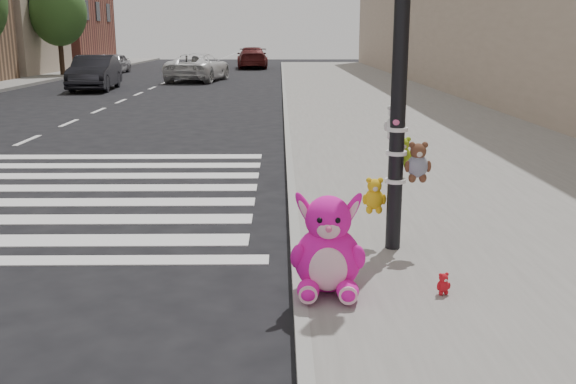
{
  "coord_description": "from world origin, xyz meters",
  "views": [
    {
      "loc": [
        1.38,
        -4.83,
        2.4
      ],
      "look_at": [
        1.46,
        1.87,
        0.75
      ],
      "focal_mm": 40.0,
      "sensor_mm": 36.0,
      "label": 1
    }
  ],
  "objects_px": {
    "pink_bunny": "(328,251)",
    "red_teddy": "(443,284)",
    "signal_pole": "(400,97)",
    "car_white_near": "(198,67)",
    "car_dark_far": "(95,73)"
  },
  "relations": [
    {
      "from": "red_teddy",
      "to": "car_white_near",
      "type": "relative_size",
      "value": 0.04
    },
    {
      "from": "pink_bunny",
      "to": "car_white_near",
      "type": "height_order",
      "value": "car_white_near"
    },
    {
      "from": "signal_pole",
      "to": "car_dark_far",
      "type": "height_order",
      "value": "signal_pole"
    },
    {
      "from": "pink_bunny",
      "to": "red_teddy",
      "type": "distance_m",
      "value": 1.07
    },
    {
      "from": "red_teddy",
      "to": "car_dark_far",
      "type": "relative_size",
      "value": 0.04
    },
    {
      "from": "red_teddy",
      "to": "car_dark_far",
      "type": "xyz_separation_m",
      "value": [
        -9.62,
        23.45,
        0.52
      ]
    },
    {
      "from": "signal_pole",
      "to": "car_white_near",
      "type": "bearing_deg",
      "value": 101.31
    },
    {
      "from": "signal_pole",
      "to": "pink_bunny",
      "type": "height_order",
      "value": "signal_pole"
    },
    {
      "from": "signal_pole",
      "to": "red_teddy",
      "type": "xyz_separation_m",
      "value": [
        0.21,
        -1.31,
        -1.53
      ]
    },
    {
      "from": "pink_bunny",
      "to": "car_white_near",
      "type": "xyz_separation_m",
      "value": [
        -4.71,
        28.89,
        0.2
      ]
    },
    {
      "from": "signal_pole",
      "to": "red_teddy",
      "type": "relative_size",
      "value": 19.47
    },
    {
      "from": "car_dark_far",
      "to": "car_white_near",
      "type": "relative_size",
      "value": 0.89
    },
    {
      "from": "signal_pole",
      "to": "pink_bunny",
      "type": "bearing_deg",
      "value": -123.28
    },
    {
      "from": "signal_pole",
      "to": "car_white_near",
      "type": "relative_size",
      "value": 0.77
    },
    {
      "from": "signal_pole",
      "to": "car_white_near",
      "type": "height_order",
      "value": "signal_pole"
    }
  ]
}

